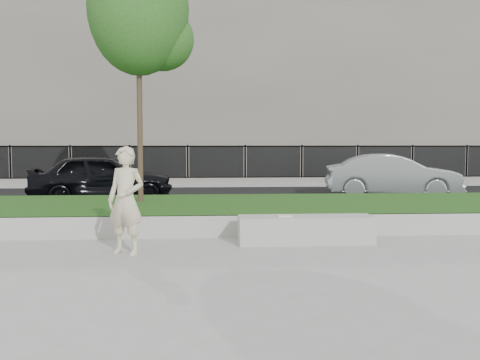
{
  "coord_description": "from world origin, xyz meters",
  "views": [
    {
      "loc": [
        -0.0,
        -8.46,
        1.7
      ],
      "look_at": [
        0.66,
        1.2,
        1.03
      ],
      "focal_mm": 40.0,
      "sensor_mm": 36.0,
      "label": 1
    }
  ],
  "objects": [
    {
      "name": "book",
      "position": [
        1.35,
        0.34,
        0.48
      ],
      "size": [
        0.25,
        0.2,
        0.03
      ],
      "primitive_type": "cube",
      "rotation": [
        0.0,
        0.0,
        0.11
      ],
      "color": "beige",
      "rests_on": "stone_bench"
    },
    {
      "name": "man",
      "position": [
        -1.18,
        -0.27,
        0.83
      ],
      "size": [
        0.71,
        0.6,
        1.65
      ],
      "primitive_type": "imported",
      "rotation": [
        0.0,
        0.0,
        -0.41
      ],
      "color": "beige",
      "rests_on": "ground"
    },
    {
      "name": "building_facade",
      "position": [
        0.0,
        20.0,
        5.0
      ],
      "size": [
        34.0,
        10.0,
        10.0
      ],
      "primitive_type": "cube",
      "color": "#656058",
      "rests_on": "ground"
    },
    {
      "name": "far_pavement",
      "position": [
        0.0,
        13.0,
        0.06
      ],
      "size": [
        34.0,
        3.0,
        0.12
      ],
      "primitive_type": "cube",
      "color": "gray",
      "rests_on": "ground"
    },
    {
      "name": "street",
      "position": [
        0.0,
        8.5,
        0.02
      ],
      "size": [
        34.0,
        7.0,
        0.04
      ],
      "primitive_type": "cube",
      "color": "black",
      "rests_on": "ground"
    },
    {
      "name": "car_silver",
      "position": [
        5.75,
        7.44,
        0.7
      ],
      "size": [
        4.17,
        2.01,
        1.32
      ],
      "primitive_type": "imported",
      "rotation": [
        0.0,
        0.0,
        1.41
      ],
      "color": "gray",
      "rests_on": "street"
    },
    {
      "name": "grass_bank",
      "position": [
        0.0,
        3.0,
        0.2
      ],
      "size": [
        34.0,
        4.0,
        0.4
      ],
      "primitive_type": "cube",
      "color": "#15380E",
      "rests_on": "ground"
    },
    {
      "name": "ground",
      "position": [
        0.0,
        0.0,
        0.0
      ],
      "size": [
        90.0,
        90.0,
        0.0
      ],
      "primitive_type": "plane",
      "color": "gray",
      "rests_on": "ground"
    },
    {
      "name": "stone_bench",
      "position": [
        1.72,
        0.4,
        0.23
      ],
      "size": [
        2.27,
        0.57,
        0.47
      ],
      "primitive_type": "cube",
      "color": "#9D9A92",
      "rests_on": "ground"
    },
    {
      "name": "young_tree",
      "position": [
        -1.32,
        3.55,
        4.5
      ],
      "size": [
        2.3,
        2.2,
        5.64
      ],
      "color": "#38281C",
      "rests_on": "grass_bank"
    },
    {
      "name": "grass_kerb",
      "position": [
        0.0,
        1.04,
        0.2
      ],
      "size": [
        34.0,
        0.08,
        0.4
      ],
      "primitive_type": "cube",
      "color": "#9D9A92",
      "rests_on": "ground"
    },
    {
      "name": "iron_fence",
      "position": [
        0.0,
        12.0,
        0.54
      ],
      "size": [
        32.0,
        0.3,
        1.5
      ],
      "color": "slate",
      "rests_on": "far_pavement"
    },
    {
      "name": "car_dark",
      "position": [
        -2.88,
        6.85,
        0.71
      ],
      "size": [
        4.17,
        2.21,
        1.35
      ],
      "primitive_type": "imported",
      "rotation": [
        0.0,
        0.0,
        1.73
      ],
      "color": "black",
      "rests_on": "street"
    }
  ]
}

